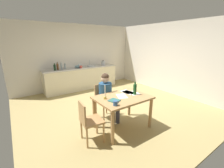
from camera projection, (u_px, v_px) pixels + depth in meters
name	position (u px, v px, depth m)	size (l,w,h in m)	color
ground_plane	(113.00, 107.00, 4.54)	(5.20, 5.20, 0.04)	tan
wall_back	(77.00, 57.00, 6.22)	(5.20, 0.12, 2.60)	silver
wall_right	(169.00, 58.00, 5.60)	(0.12, 5.20, 2.60)	silver
kitchen_counter	(82.00, 78.00, 6.18)	(3.03, 0.64, 0.90)	beige
dining_table	(123.00, 102.00, 3.30)	(1.18, 0.85, 0.76)	tan
chair_at_table	(104.00, 99.00, 3.81)	(0.43, 0.43, 0.88)	tan
person_seated	(107.00, 94.00, 3.65)	(0.35, 0.61, 1.19)	navy
chair_side_empty	(89.00, 120.00, 2.86)	(0.44, 0.44, 0.85)	tan
coffee_mug	(115.00, 103.00, 2.81)	(0.13, 0.09, 0.09)	#33598C
candlestick	(105.00, 95.00, 3.12)	(0.06, 0.06, 0.30)	gold
book_magazine	(114.00, 101.00, 3.04)	(0.20, 0.20, 0.02)	#2E6762
paper_letter	(128.00, 92.00, 3.54)	(0.21, 0.30, 0.00)	white
paper_bill	(134.00, 93.00, 3.50)	(0.21, 0.30, 0.00)	white
paper_envelope	(127.00, 92.00, 3.58)	(0.21, 0.30, 0.00)	white
paper_receipt	(122.00, 96.00, 3.31)	(0.21, 0.30, 0.00)	white
wine_bottle_on_table	(135.00, 89.00, 3.38)	(0.08, 0.08, 0.30)	#194C23
sink_unit	(91.00, 66.00, 6.29)	(0.36, 0.36, 0.24)	#B2B7BC
bottle_oil	(55.00, 67.00, 5.42)	(0.08, 0.08, 0.26)	black
bottle_vinegar	(58.00, 67.00, 5.51)	(0.08, 0.08, 0.29)	#593319
bottle_wine_red	(61.00, 66.00, 5.58)	(0.07, 0.07, 0.29)	#8C999E
bottle_sauce	(65.00, 66.00, 5.65)	(0.06, 0.06, 0.24)	#8C999E
mixing_bowl	(78.00, 66.00, 5.94)	(0.25, 0.25, 0.11)	#668C99
stovetop_kettle	(103.00, 63.00, 6.60)	(0.18, 0.18, 0.22)	#B7BABF
wine_glass_near_sink	(81.00, 64.00, 6.17)	(0.07, 0.07, 0.15)	silver
wine_glass_by_kettle	(79.00, 64.00, 6.12)	(0.07, 0.07, 0.15)	silver
teacup_on_counter	(81.00, 67.00, 5.87)	(0.13, 0.09, 0.10)	#D84C3F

